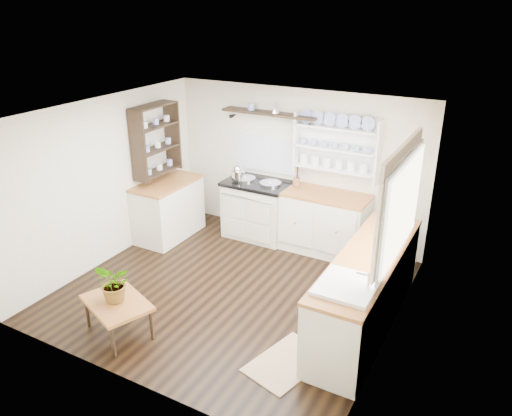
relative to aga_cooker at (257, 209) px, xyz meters
The scene contains 19 objects.
floor 1.71m from the aga_cooker, 72.75° to the right, with size 4.00×3.80×0.01m, color black.
wall_back 0.91m from the aga_cooker, 34.12° to the left, with size 4.00×0.02×2.30m, color beige.
wall_right 3.02m from the aga_cooker, 32.25° to the right, with size 0.02×3.80×2.30m, color beige.
wall_left 2.29m from the aga_cooker, 133.94° to the right, with size 0.02×3.80×2.30m, color beige.
ceiling 2.47m from the aga_cooker, 72.75° to the right, with size 4.00×3.80×0.01m, color white.
window 3.03m from the aga_cooker, 30.23° to the right, with size 0.08×1.55×1.22m.
aga_cooker is the anchor object (origin of this frame).
back_cabinets 1.09m from the aga_cooker, ahead, with size 1.27×0.63×0.90m.
right_cabinets 2.64m from the aga_cooker, 33.90° to the right, with size 0.62×2.43×0.90m.
belfast_sink 3.14m from the aga_cooker, 45.42° to the right, with size 0.55×0.60×0.45m.
left_cabinets 1.39m from the aga_cooker, 151.09° to the right, with size 0.62×1.13×0.90m.
plate_rack 1.61m from the aga_cooker, 14.48° to the left, with size 1.20×0.22×0.90m.
high_shelf 1.47m from the aga_cooker, 67.15° to the left, with size 1.50×0.29×0.16m.
left_shelving 1.86m from the aga_cooker, 153.66° to the right, with size 0.28×0.80×1.05m, color black.
kettle 0.66m from the aga_cooker, 156.86° to the right, with size 0.18×0.18×0.22m, color silver, non-canonical shape.
utensil_crock 0.79m from the aga_cooker, 10.51° to the left, with size 0.10×0.10×0.12m, color brown.
center_table 2.95m from the aga_cooker, 93.09° to the right, with size 0.92×0.80×0.42m.
potted_plant 2.95m from the aga_cooker, 93.09° to the right, with size 0.40×0.35×0.45m, color #3F7233.
floor_rug 3.06m from the aga_cooker, 55.70° to the right, with size 0.55×0.85×0.02m, color #8D7852.
Camera 1 is at (2.92, -4.70, 3.49)m, focal length 35.00 mm.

